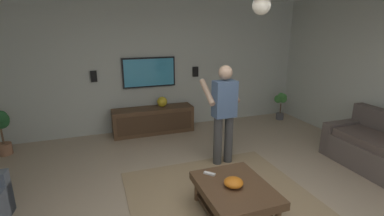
% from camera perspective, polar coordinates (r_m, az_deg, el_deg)
% --- Properties ---
extents(wall_back_tv, '(0.10, 6.96, 2.78)m').
position_cam_1_polar(wall_back_tv, '(6.17, -7.16, 8.53)').
color(wall_back_tv, '#B2B7AD').
rests_on(wall_back_tv, ground).
extents(area_rug, '(2.52, 2.39, 0.01)m').
position_cam_1_polar(area_rug, '(3.84, 7.00, -18.90)').
color(area_rug, '#9E8460').
rests_on(area_rug, ground).
extents(coffee_table, '(1.00, 0.80, 0.40)m').
position_cam_1_polar(coffee_table, '(3.53, 8.67, -16.76)').
color(coffee_table, '#513823').
rests_on(coffee_table, ground).
extents(media_console, '(0.45, 1.70, 0.55)m').
position_cam_1_polar(media_console, '(6.06, -7.86, -2.50)').
color(media_console, '#513823').
rests_on(media_console, ground).
extents(tv, '(0.05, 1.12, 0.63)m').
position_cam_1_polar(tv, '(6.05, -8.71, 7.18)').
color(tv, black).
extents(person_standing, '(0.55, 0.55, 1.64)m').
position_cam_1_polar(person_standing, '(4.51, 6.46, -0.29)').
color(person_standing, '#3F3F3F').
rests_on(person_standing, ground).
extents(potted_plant_tall, '(0.32, 0.27, 0.82)m').
position_cam_1_polar(potted_plant_tall, '(5.95, -34.16, -3.14)').
color(potted_plant_tall, '#9E6B4C').
rests_on(potted_plant_tall, ground).
extents(potted_plant_short, '(0.29, 0.27, 0.68)m').
position_cam_1_polar(potted_plant_short, '(7.14, 17.65, 1.30)').
color(potted_plant_short, '#4C4C51').
rests_on(potted_plant_short, ground).
extents(bowl, '(0.23, 0.23, 0.10)m').
position_cam_1_polar(bowl, '(3.44, 8.41, -14.70)').
color(bowl, orange).
rests_on(bowl, coffee_table).
extents(remote_white, '(0.14, 0.13, 0.02)m').
position_cam_1_polar(remote_white, '(3.66, 3.57, -13.17)').
color(remote_white, white).
rests_on(remote_white, coffee_table).
extents(vase_round, '(0.22, 0.22, 0.22)m').
position_cam_1_polar(vase_round, '(6.02, -6.09, 1.27)').
color(vase_round, gold).
rests_on(vase_round, media_console).
extents(wall_speaker_left, '(0.06, 0.12, 0.22)m').
position_cam_1_polar(wall_speaker_left, '(6.36, 0.71, 7.39)').
color(wall_speaker_left, black).
extents(wall_speaker_right, '(0.06, 0.12, 0.22)m').
position_cam_1_polar(wall_speaker_right, '(5.96, -19.35, 6.08)').
color(wall_speaker_right, black).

